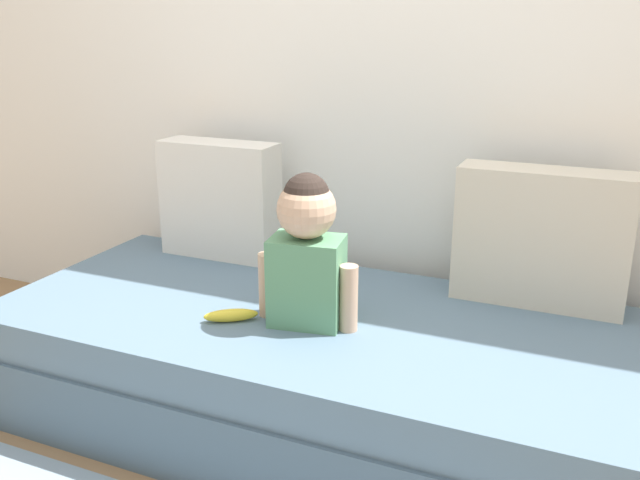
{
  "coord_description": "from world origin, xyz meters",
  "views": [
    {
      "loc": [
        0.78,
        -1.83,
        1.29
      ],
      "look_at": [
        -0.01,
        0.0,
        0.64
      ],
      "focal_mm": 38.07,
      "sensor_mm": 36.0,
      "label": 1
    }
  ],
  "objects_px": {
    "throw_pillow_left": "(220,200)",
    "banana": "(231,315)",
    "couch": "(324,370)",
    "toddler": "(307,249)",
    "throw_pillow_right": "(541,238)"
  },
  "relations": [
    {
      "from": "throw_pillow_left",
      "to": "throw_pillow_right",
      "type": "relative_size",
      "value": 0.86
    },
    {
      "from": "couch",
      "to": "throw_pillow_right",
      "type": "relative_size",
      "value": 4.04
    },
    {
      "from": "couch",
      "to": "toddler",
      "type": "height_order",
      "value": "toddler"
    },
    {
      "from": "throw_pillow_right",
      "to": "couch",
      "type": "bearing_deg",
      "value": -147.93
    },
    {
      "from": "couch",
      "to": "throw_pillow_left",
      "type": "relative_size",
      "value": 4.71
    },
    {
      "from": "toddler",
      "to": "couch",
      "type": "bearing_deg",
      "value": 70.56
    },
    {
      "from": "throw_pillow_right",
      "to": "throw_pillow_left",
      "type": "bearing_deg",
      "value": 180.0
    },
    {
      "from": "toddler",
      "to": "banana",
      "type": "xyz_separation_m",
      "value": [
        -0.22,
        -0.09,
        -0.22
      ]
    },
    {
      "from": "throw_pillow_left",
      "to": "couch",
      "type": "bearing_deg",
      "value": -32.07
    },
    {
      "from": "throw_pillow_left",
      "to": "banana",
      "type": "bearing_deg",
      "value": -56.34
    },
    {
      "from": "couch",
      "to": "throw_pillow_left",
      "type": "height_order",
      "value": "throw_pillow_left"
    },
    {
      "from": "couch",
      "to": "toddler",
      "type": "xyz_separation_m",
      "value": [
        -0.03,
        -0.07,
        0.44
      ]
    },
    {
      "from": "banana",
      "to": "couch",
      "type": "bearing_deg",
      "value": 33.0
    },
    {
      "from": "throw_pillow_left",
      "to": "banana",
      "type": "xyz_separation_m",
      "value": [
        0.36,
        -0.54,
        -0.21
      ]
    },
    {
      "from": "throw_pillow_right",
      "to": "toddler",
      "type": "bearing_deg",
      "value": -144.44
    }
  ]
}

